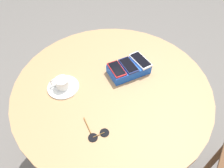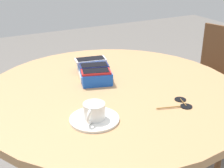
# 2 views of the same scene
# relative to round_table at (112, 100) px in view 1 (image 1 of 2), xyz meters

# --- Properties ---
(ground_plane) EXTENTS (8.00, 8.00, 0.00)m
(ground_plane) POSITION_rel_round_table_xyz_m (0.00, 0.00, -0.67)
(ground_plane) COLOR slate
(round_table) EXTENTS (1.05, 1.05, 0.79)m
(round_table) POSITION_rel_round_table_xyz_m (0.00, 0.00, 0.00)
(round_table) COLOR #2D2D2D
(round_table) RESTS_ON ground_plane
(phone_box) EXTENTS (0.24, 0.18, 0.05)m
(phone_box) POSITION_rel_round_table_xyz_m (-0.14, -0.02, 0.14)
(phone_box) COLOR blue
(phone_box) RESTS_ON round_table
(phone_white) EXTENTS (0.09, 0.15, 0.01)m
(phone_white) POSITION_rel_round_table_xyz_m (-0.21, 0.00, 0.17)
(phone_white) COLOR silver
(phone_white) RESTS_ON phone_box
(phone_navy) EXTENTS (0.09, 0.14, 0.01)m
(phone_navy) POSITION_rel_round_table_xyz_m (-0.14, -0.02, 0.17)
(phone_navy) COLOR navy
(phone_navy) RESTS_ON phone_box
(phone_red) EXTENTS (0.09, 0.13, 0.01)m
(phone_red) POSITION_rel_round_table_xyz_m (-0.07, -0.04, 0.17)
(phone_red) COLOR red
(phone_red) RESTS_ON phone_box
(saucer) EXTENTS (0.17, 0.17, 0.01)m
(saucer) POSITION_rel_round_table_xyz_m (0.20, -0.17, 0.12)
(saucer) COLOR white
(saucer) RESTS_ON round_table
(coffee_cup) EXTENTS (0.09, 0.08, 0.05)m
(coffee_cup) POSITION_rel_round_table_xyz_m (0.20, -0.17, 0.15)
(coffee_cup) COLOR white
(coffee_cup) RESTS_ON saucer
(sunglasses) EXTENTS (0.10, 0.15, 0.01)m
(sunglasses) POSITION_rel_round_table_xyz_m (0.24, 0.16, 0.12)
(sunglasses) COLOR black
(sunglasses) RESTS_ON round_table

